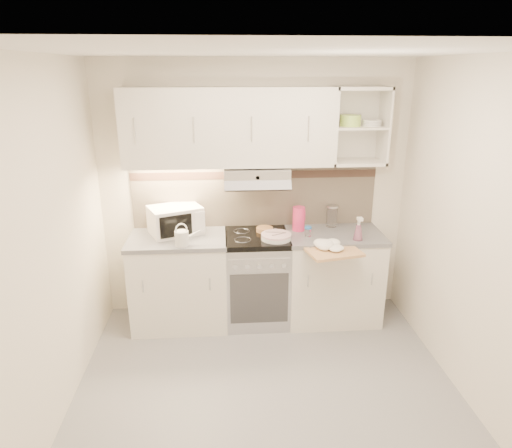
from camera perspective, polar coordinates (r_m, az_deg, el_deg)
name	(u,v)px	position (r m, az deg, el deg)	size (l,w,h in m)	color
ground	(267,391)	(3.82, 1.42, -20.09)	(3.00, 3.00, 0.00)	gray
room_shell	(265,178)	(3.42, 1.09, 5.79)	(3.04, 2.84, 2.52)	silver
base_cabinet_left	(180,282)	(4.53, -9.47, -7.21)	(0.90, 0.60, 0.86)	silver
worktop_left	(178,239)	(4.35, -9.78, -1.87)	(0.92, 0.62, 0.04)	slate
base_cabinet_right	(332,277)	(4.63, 9.47, -6.61)	(0.90, 0.60, 0.86)	silver
worktop_right	(334,235)	(4.46, 9.78, -1.38)	(0.92, 0.62, 0.04)	slate
electric_range	(257,278)	(4.51, 0.11, -6.76)	(0.60, 0.60, 0.90)	#B7B7BC
microwave	(175,220)	(4.41, -10.05, 0.50)	(0.57, 0.50, 0.26)	white
watering_can	(183,237)	(4.12, -9.16, -1.66)	(0.24, 0.12, 0.21)	silver
plate_stack	(276,236)	(4.23, 2.54, -1.57)	(0.28, 0.28, 0.06)	silver
bread_loaf	(265,229)	(4.43, 1.08, -0.68)	(0.16, 0.16, 0.04)	#AB6143
pink_pitcher	(299,219)	(4.45, 5.37, 0.66)	(0.13, 0.12, 0.24)	#E22D61
glass_jar	(332,216)	(4.60, 9.46, 1.00)	(0.11, 0.11, 0.22)	silver
spice_jar	(308,231)	(4.32, 6.53, -0.91)	(0.07, 0.07, 0.10)	white
spray_bottle	(358,230)	(4.29, 12.67, -0.78)	(0.09, 0.09, 0.24)	pink
cutting_board	(332,250)	(4.11, 9.42, -3.22)	(0.46, 0.41, 0.03)	#AC7851
dish_towel	(330,244)	(4.10, 9.22, -2.50)	(0.30, 0.25, 0.08)	silver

